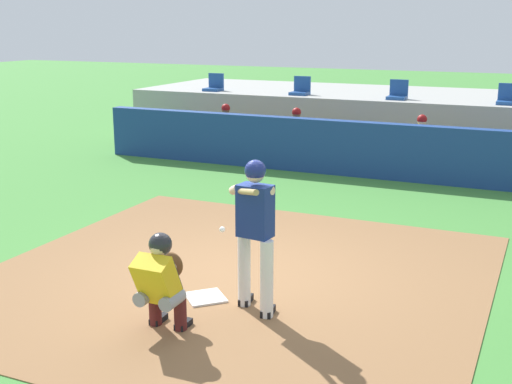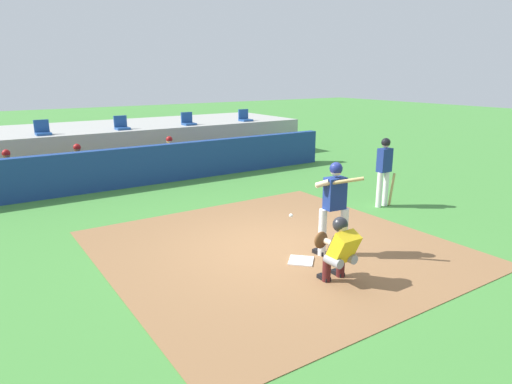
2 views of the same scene
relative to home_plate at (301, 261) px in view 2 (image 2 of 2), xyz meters
The scene contains 16 objects.
ground_plane 0.80m from the home_plate, 90.00° to the left, with size 80.00×80.00×0.00m, color #428438.
dirt_infield 0.80m from the home_plate, 90.00° to the left, with size 6.40×6.40×0.01m, color olive.
home_plate is the anchor object (origin of this frame).
batter_at_plate 1.23m from the home_plate, ahead, with size 0.65×0.79×1.80m.
catcher_crouched 1.12m from the home_plate, 90.54° to the right, with size 0.48×1.70×1.13m.
on_deck_batter 4.45m from the home_plate, 22.07° to the left, with size 0.58×0.23×1.79m.
dugout_wall 7.32m from the home_plate, 90.00° to the left, with size 13.00×0.30×1.20m, color navy.
dugout_bench 8.30m from the home_plate, 90.00° to the left, with size 11.80×0.44×0.45m, color olive.
dugout_player_0 9.04m from the home_plate, 115.47° to the left, with size 0.49×0.70×1.30m.
dugout_player_1 8.41m from the home_plate, 103.70° to the left, with size 0.49×0.70×1.30m.
dugout_player_2 8.23m from the home_plate, 83.09° to the left, with size 0.49×0.70×1.30m.
stands_platform 11.72m from the home_plate, 90.00° to the left, with size 15.00×4.40×1.40m, color #9E9E99.
stadium_seat_1 10.61m from the home_plate, 104.33° to the left, with size 0.46×0.46×0.48m.
stadium_seat_2 10.29m from the home_plate, 90.00° to the left, with size 0.46×0.46×0.48m.
stadium_seat_3 10.61m from the home_plate, 75.67° to the left, with size 0.46×0.46×0.48m.
stadium_seat_4 11.53m from the home_plate, 62.94° to the left, with size 0.46×0.46×0.48m.
Camera 2 is at (-4.95, -6.75, 3.38)m, focal length 31.70 mm.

